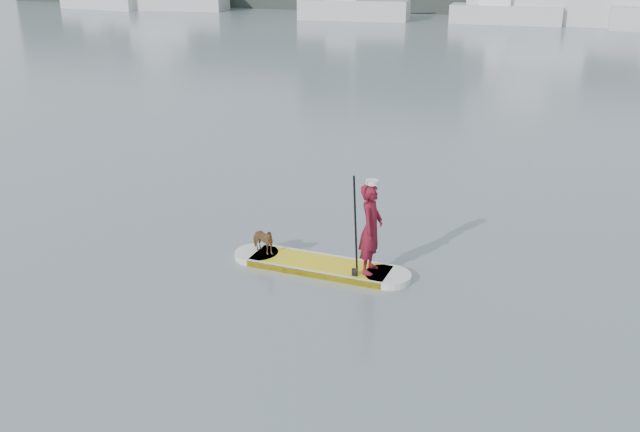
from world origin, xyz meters
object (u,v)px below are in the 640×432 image
(paddleboard, at_px, (320,266))
(sailboat_c, at_px, (353,8))
(paddler, at_px, (371,229))
(sailboat_d, at_px, (505,12))
(dog, at_px, (262,240))

(paddleboard, height_order, sailboat_c, sailboat_c)
(paddler, relative_size, sailboat_d, 0.14)
(dog, height_order, sailboat_c, sailboat_c)
(paddleboard, distance_m, paddler, 1.25)
(sailboat_c, bearing_deg, dog, -80.87)
(sailboat_c, bearing_deg, sailboat_d, -0.42)
(paddler, height_order, sailboat_d, sailboat_d)
(sailboat_d, bearing_deg, paddler, -89.46)
(paddler, xyz_separation_m, sailboat_d, (-1.87, 41.43, -0.12))
(paddleboard, bearing_deg, paddler, -0.00)
(dog, bearing_deg, sailboat_c, 36.89)
(paddleboard, bearing_deg, sailboat_c, 108.48)
(dog, distance_m, sailboat_c, 41.75)
(paddler, height_order, dog, paddler)
(paddleboard, xyz_separation_m, sailboat_c, (-11.59, 40.47, 0.78))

